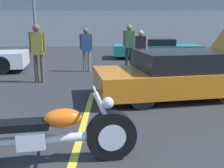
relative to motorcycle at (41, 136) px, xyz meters
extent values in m
cube|color=yellow|center=(0.39, 0.99, -0.41)|extent=(0.12, 5.36, 0.01)
cube|color=beige|center=(-1.05, 20.47, 1.79)|extent=(32.00, 4.00, 4.40)
cylinder|color=black|center=(0.92, 0.15, -0.07)|extent=(0.71, 0.27, 0.70)
cylinder|color=silver|center=(0.92, 0.15, -0.07)|extent=(0.41, 0.23, 0.38)
cylinder|color=silver|center=(0.01, 0.00, -0.05)|extent=(1.57, 0.38, 0.12)
cube|color=silver|center=(-0.13, -0.02, -0.01)|extent=(0.40, 0.30, 0.28)
ellipsoid|color=orange|center=(0.28, 0.04, 0.23)|extent=(0.54, 0.36, 0.26)
cube|color=black|center=(-0.26, -0.05, 0.17)|extent=(0.77, 0.38, 0.10)
cylinder|color=silver|center=(0.83, 0.14, 0.26)|extent=(0.31, 0.12, 0.63)
cylinder|color=silver|center=(0.72, 0.12, 0.55)|extent=(0.15, 0.70, 0.04)
sphere|color=silver|center=(0.87, 0.14, 0.41)|extent=(0.16, 0.16, 0.16)
cylinder|color=silver|center=(-0.42, 0.04, -0.11)|extent=(1.20, 0.29, 0.09)
cube|color=orange|center=(2.86, 3.35, 0.03)|extent=(4.94, 2.70, 0.54)
cube|color=black|center=(2.68, 3.32, 0.54)|extent=(2.38, 2.04, 0.46)
cylinder|color=black|center=(4.13, 4.43, -0.09)|extent=(0.67, 0.34, 0.64)
cylinder|color=black|center=(1.59, 2.27, -0.09)|extent=(0.67, 0.34, 0.64)
cylinder|color=black|center=(1.29, 3.89, -0.09)|extent=(0.67, 0.34, 0.64)
cube|color=teal|center=(3.40, 10.97, 0.05)|extent=(4.80, 2.05, 0.54)
cube|color=black|center=(3.21, 10.96, 0.49)|extent=(2.18, 1.79, 0.35)
cylinder|color=black|center=(4.89, 10.15, -0.06)|extent=(0.71, 0.24, 0.71)
cylinder|color=black|center=(4.85, 11.86, -0.06)|extent=(0.71, 0.24, 0.71)
cylinder|color=black|center=(1.95, 10.08, -0.06)|extent=(0.71, 0.24, 0.71)
cylinder|color=black|center=(1.90, 11.78, -0.06)|extent=(0.71, 0.24, 0.71)
cylinder|color=black|center=(-3.24, 6.21, -0.06)|extent=(0.73, 0.34, 0.70)
cylinder|color=black|center=(-3.52, 7.77, -0.06)|extent=(0.73, 0.34, 0.70)
cylinder|color=#38476B|center=(1.92, 6.61, -0.02)|extent=(0.12, 0.12, 0.79)
cylinder|color=#38476B|center=(2.12, 6.61, -0.02)|extent=(0.12, 0.12, 0.79)
cube|color=#26262D|center=(2.02, 6.61, 0.69)|extent=(0.36, 0.20, 0.63)
cylinder|color=tan|center=(1.80, 6.61, 0.72)|extent=(0.08, 0.08, 0.56)
cylinder|color=tan|center=(2.24, 6.61, 0.72)|extent=(0.08, 0.08, 0.56)
sphere|color=tan|center=(2.02, 6.61, 1.11)|extent=(0.21, 0.21, 0.21)
cylinder|color=#333338|center=(1.54, 7.43, 0.03)|extent=(0.12, 0.12, 0.89)
cylinder|color=#333338|center=(1.74, 7.43, 0.03)|extent=(0.12, 0.12, 0.89)
cube|color=#4C7F47|center=(1.64, 7.43, 0.83)|extent=(0.36, 0.20, 0.71)
cylinder|color=#9E704C|center=(1.42, 7.43, 0.87)|extent=(0.08, 0.08, 0.64)
cylinder|color=#9E704C|center=(1.86, 7.43, 0.87)|extent=(0.08, 0.08, 0.64)
sphere|color=#9E704C|center=(1.64, 7.43, 1.31)|extent=(0.24, 0.24, 0.24)
cylinder|color=brown|center=(-1.53, 4.90, 0.04)|extent=(0.12, 0.12, 0.90)
cylinder|color=brown|center=(-1.33, 4.90, 0.04)|extent=(0.12, 0.12, 0.90)
cube|color=#B29933|center=(-1.43, 4.90, 0.84)|extent=(0.36, 0.20, 0.71)
cylinder|color=brown|center=(-1.65, 4.90, 0.88)|extent=(0.08, 0.08, 0.64)
cylinder|color=brown|center=(-1.21, 4.90, 0.88)|extent=(0.08, 0.08, 0.64)
sphere|color=brown|center=(-1.43, 4.90, 1.32)|extent=(0.24, 0.24, 0.24)
cylinder|color=gray|center=(-0.18, 6.83, 0.00)|extent=(0.12, 0.12, 0.83)
cylinder|color=gray|center=(0.02, 6.83, 0.00)|extent=(0.12, 0.12, 0.83)
cube|color=#335B93|center=(-0.08, 6.83, 0.74)|extent=(0.36, 0.20, 0.66)
cylinder|color=brown|center=(-0.30, 6.83, 0.77)|extent=(0.08, 0.08, 0.59)
cylinder|color=brown|center=(0.14, 6.83, 0.77)|extent=(0.08, 0.08, 0.59)
sphere|color=brown|center=(-0.08, 6.83, 1.18)|extent=(0.22, 0.22, 0.22)
camera|label=1|loc=(0.93, -3.04, 1.44)|focal=40.00mm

